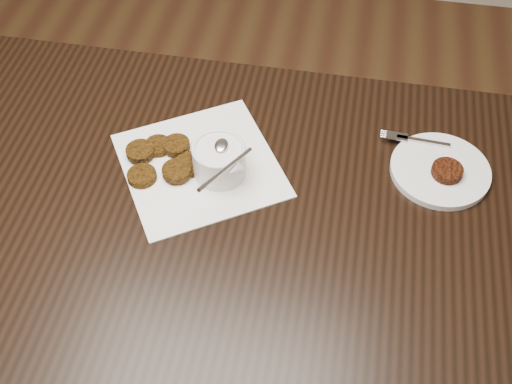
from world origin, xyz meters
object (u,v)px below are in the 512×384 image
at_px(table, 186,310).
at_px(plate_with_patty, 441,168).
at_px(napkin, 200,165).
at_px(sauce_ramekin, 218,148).

relative_size(table, plate_with_patty, 6.95).
xyz_separation_m(table, plate_with_patty, (0.48, 0.17, 0.39)).
relative_size(napkin, sauce_ramekin, 2.07).
bearing_deg(napkin, plate_with_patty, 8.13).
bearing_deg(plate_with_patty, napkin, -171.87).
distance_m(table, plate_with_patty, 0.64).
relative_size(sauce_ramekin, plate_with_patty, 0.72).
bearing_deg(table, napkin, 72.24).
height_order(napkin, plate_with_patty, plate_with_patty).
height_order(table, sauce_ramekin, sauce_ramekin).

